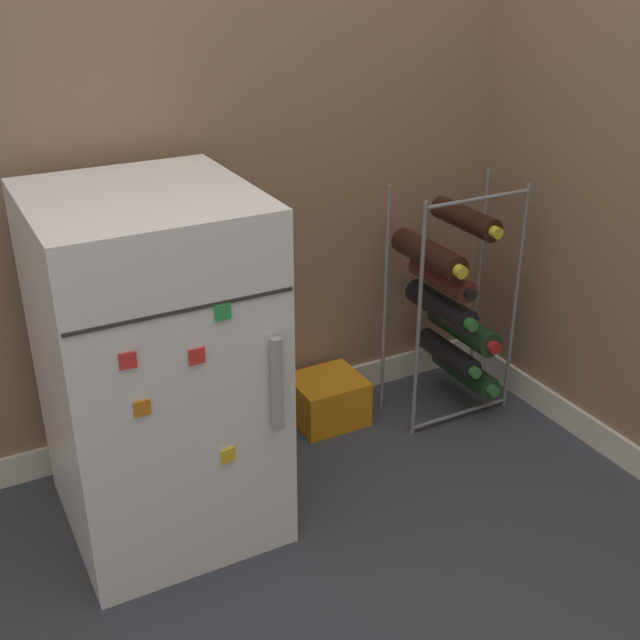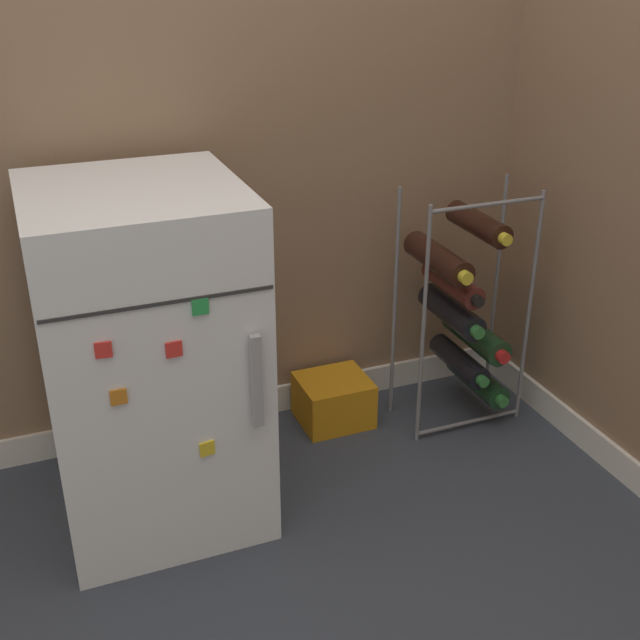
% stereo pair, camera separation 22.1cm
% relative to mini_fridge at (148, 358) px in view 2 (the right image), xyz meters
% --- Properties ---
extents(ground_plane, '(14.00, 14.00, 0.00)m').
position_rel_mini_fridge_xyz_m(ground_plane, '(0.44, -0.34, -0.44)').
color(ground_plane, '#333842').
extents(wall_back, '(6.61, 0.07, 2.50)m').
position_rel_mini_fridge_xyz_m(wall_back, '(0.44, 0.36, 0.80)').
color(wall_back, '#84664C').
rests_on(wall_back, ground_plane).
extents(mini_fridge, '(0.50, 0.56, 0.89)m').
position_rel_mini_fridge_xyz_m(mini_fridge, '(0.00, 0.00, 0.00)').
color(mini_fridge, white).
rests_on(mini_fridge, ground_plane).
extents(wine_rack, '(0.37, 0.31, 0.75)m').
position_rel_mini_fridge_xyz_m(wine_rack, '(0.97, 0.09, -0.07)').
color(wine_rack, slate).
rests_on(wine_rack, ground_plane).
extents(soda_box, '(0.22, 0.20, 0.15)m').
position_rel_mini_fridge_xyz_m(soda_box, '(0.59, 0.20, -0.37)').
color(soda_box, orange).
rests_on(soda_box, ground_plane).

